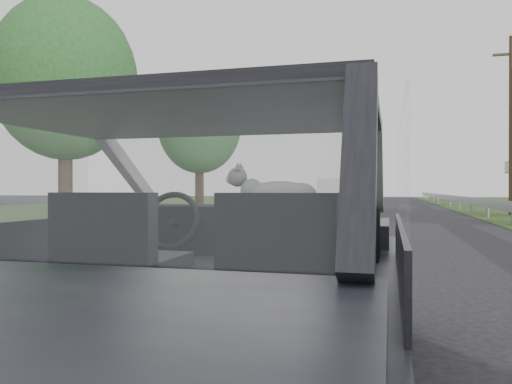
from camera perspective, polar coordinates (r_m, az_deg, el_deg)
The scene contains 11 objects.
subject_car at distance 2.56m, azimuth -4.55°, elevation -8.19°, with size 1.80×4.00×1.45m, color black.
dashboard at distance 3.14m, azimuth -0.71°, elevation -4.32°, with size 1.58×0.45×0.30m, color black.
driver_seat at distance 2.45m, azimuth -15.74°, elevation -4.94°, with size 0.50×0.72×0.42m, color black.
passenger_seat at distance 2.16m, azimuth 2.94°, elevation -5.65°, with size 0.50×0.72×0.42m, color black.
steering_wheel at distance 3.00m, azimuth -9.66°, elevation -3.20°, with size 0.36×0.36×0.04m, color black.
cat at distance 3.09m, azimuth 2.67°, elevation 0.03°, with size 0.60×0.19×0.27m, color #999999.
other_car at distance 17.70m, azimuth 9.49°, elevation -0.85°, with size 1.76×4.47×1.47m, color silver.
highway_sign at distance 27.80m, azimuth 27.07°, elevation 0.60°, with size 0.10×0.99×2.48m, color #186C28.
utility_pole at distance 23.50m, azimuth 27.21°, elevation 6.75°, with size 0.24×0.24×7.47m, color #3C2E22.
tree_5 at distance 20.28m, azimuth -20.97°, elevation 8.65°, with size 5.33×5.33×8.08m, color #1D4D1E, non-canonical shape.
tree_6 at distance 29.73m, azimuth -6.49°, elevation 5.42°, with size 4.92×4.92×7.46m, color #1D4D1E, non-canonical shape.
Camera 1 is at (0.85, -2.39, 1.11)m, focal length 35.00 mm.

